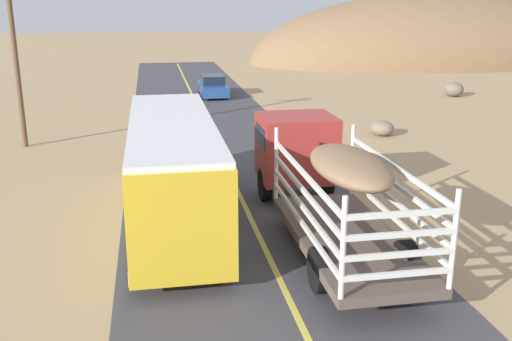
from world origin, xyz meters
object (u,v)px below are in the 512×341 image
(boulder_near_shoulder, at_px, (382,128))
(boulder_mid_field, at_px, (454,89))
(livestock_truck, at_px, (314,165))
(car_far, at_px, (213,86))
(power_pole_mid, at_px, (15,55))
(bus, at_px, (173,168))

(boulder_near_shoulder, xyz_separation_m, boulder_mid_field, (9.68, 10.70, 0.13))
(boulder_near_shoulder, distance_m, boulder_mid_field, 14.43)
(boulder_near_shoulder, height_order, boulder_mid_field, boulder_mid_field)
(livestock_truck, bearing_deg, boulder_mid_field, 52.71)
(car_far, relative_size, boulder_mid_field, 3.11)
(livestock_truck, xyz_separation_m, boulder_near_shoulder, (6.66, 10.76, -1.41))
(boulder_mid_field, bearing_deg, power_pole_mid, -159.97)
(boulder_near_shoulder, relative_size, boulder_mid_field, 0.92)
(bus, bearing_deg, power_pole_mid, 120.55)
(bus, xyz_separation_m, power_pole_mid, (-6.48, 10.98, 2.51))
(car_far, distance_m, boulder_near_shoulder, 15.58)
(livestock_truck, relative_size, power_pole_mid, 1.22)
(bus, xyz_separation_m, car_far, (3.80, 24.02, -1.05))
(boulder_mid_field, bearing_deg, car_far, 169.32)
(power_pole_mid, height_order, boulder_near_shoulder, power_pole_mid)
(car_far, relative_size, power_pole_mid, 0.55)
(bus, height_order, boulder_mid_field, bus)
(car_far, bearing_deg, boulder_mid_field, -10.68)
(car_far, xyz_separation_m, boulder_near_shoulder, (7.10, -13.86, -0.31))
(boulder_mid_field, bearing_deg, boulder_near_shoulder, -132.15)
(bus, relative_size, boulder_mid_field, 7.07)
(power_pole_mid, bearing_deg, bus, -59.45)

